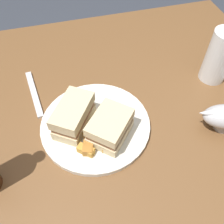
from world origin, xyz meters
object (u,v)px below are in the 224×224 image
sandwich_half_left (73,116)px  fork (34,93)px  plate (95,125)px  sandwich_half_right (110,127)px  pint_glass (218,59)px

sandwich_half_left → fork: bearing=123.1°
plate → sandwich_half_right: sandwich_half_right is taller
plate → pint_glass: 0.39m
pint_glass → sandwich_half_left: bearing=-169.8°
sandwich_half_left → sandwich_half_right: sandwich_half_left is taller
sandwich_half_left → pint_glass: bearing=10.2°
plate → sandwich_half_left: 0.07m
fork → sandwich_half_left: bearing=26.0°
sandwich_half_left → sandwich_half_right: 0.09m
plate → sandwich_half_left: sandwich_half_left is taller
sandwich_half_right → pint_glass: 0.37m
sandwich_half_right → sandwich_half_left: bearing=145.9°
plate → pint_glass: (0.37, 0.08, 0.06)m
sandwich_half_right → pint_glass: size_ratio=0.85×
sandwich_half_right → pint_glass: bearing=20.2°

